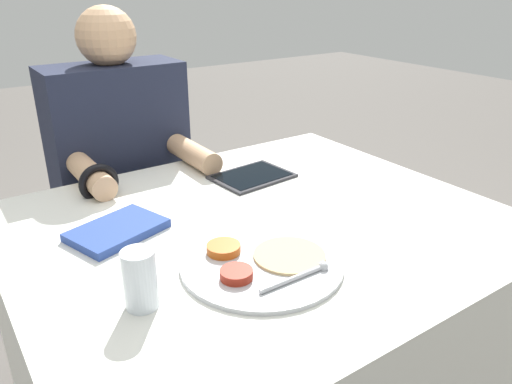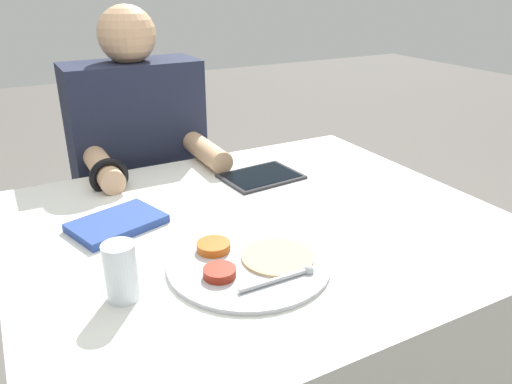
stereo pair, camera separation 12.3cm
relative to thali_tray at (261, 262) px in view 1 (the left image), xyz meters
The scene contains 6 objects.
dining_table 0.43m from the thali_tray, 55.36° to the left, with size 1.17×1.00×0.74m.
thali_tray is the anchor object (origin of this frame).
red_notebook 0.36m from the thali_tray, 123.22° to the left, with size 0.24×0.20×0.02m.
tablet_device 0.49m from the thali_tray, 58.25° to the left, with size 0.24×0.18×0.01m.
person_diner 0.85m from the thali_tray, 89.60° to the left, with size 0.44×0.45×1.21m.
drinking_glass 0.26m from the thali_tray, behind, with size 0.06×0.06×0.11m.
Camera 1 is at (-0.63, -0.90, 1.29)m, focal length 35.00 mm.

